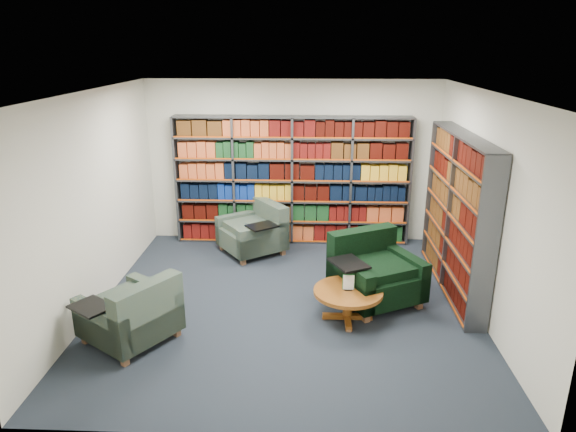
{
  "coord_description": "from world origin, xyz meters",
  "views": [
    {
      "loc": [
        0.28,
        -6.22,
        3.34
      ],
      "look_at": [
        0.0,
        0.6,
        1.05
      ],
      "focal_mm": 32.0,
      "sensor_mm": 36.0,
      "label": 1
    }
  ],
  "objects_px": {
    "chair_teal_front": "(134,317)",
    "coffee_table": "(348,296)",
    "chair_green_right": "(372,274)",
    "chair_teal_left": "(256,233)"
  },
  "relations": [
    {
      "from": "chair_teal_left",
      "to": "chair_green_right",
      "type": "distance_m",
      "value": 2.39
    },
    {
      "from": "chair_teal_front",
      "to": "coffee_table",
      "type": "distance_m",
      "value": 2.6
    },
    {
      "from": "chair_green_right",
      "to": "chair_teal_front",
      "type": "xyz_separation_m",
      "value": [
        -2.9,
        -1.22,
        -0.04
      ]
    },
    {
      "from": "chair_teal_left",
      "to": "coffee_table",
      "type": "height_order",
      "value": "chair_teal_left"
    },
    {
      "from": "chair_teal_left",
      "to": "chair_teal_front",
      "type": "bearing_deg",
      "value": -111.92
    },
    {
      "from": "chair_teal_left",
      "to": "coffee_table",
      "type": "bearing_deg",
      "value": -58.16
    },
    {
      "from": "chair_teal_front",
      "to": "coffee_table",
      "type": "bearing_deg",
      "value": 13.92
    },
    {
      "from": "chair_teal_left",
      "to": "chair_green_right",
      "type": "relative_size",
      "value": 0.95
    },
    {
      "from": "chair_teal_front",
      "to": "chair_green_right",
      "type": "bearing_deg",
      "value": 22.87
    },
    {
      "from": "chair_teal_front",
      "to": "chair_teal_left",
      "type": "bearing_deg",
      "value": 68.08
    }
  ]
}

